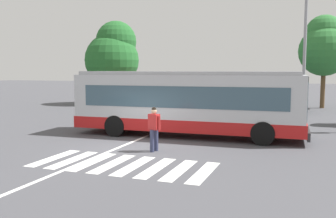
# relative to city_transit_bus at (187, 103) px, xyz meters

# --- Properties ---
(ground_plane) EXTENTS (160.00, 160.00, 0.00)m
(ground_plane) POSITION_rel_city_transit_bus_xyz_m (-1.34, -3.56, -1.59)
(ground_plane) COLOR #47474C
(city_transit_bus) EXTENTS (10.88, 2.94, 3.06)m
(city_transit_bus) POSITION_rel_city_transit_bus_xyz_m (0.00, 0.00, 0.00)
(city_transit_bus) COLOR black
(city_transit_bus) RESTS_ON ground_plane
(pedestrian_crossing_street) EXTENTS (0.56, 0.42, 1.72)m
(pedestrian_crossing_street) POSITION_rel_city_transit_bus_xyz_m (-0.17, -3.71, -0.62)
(pedestrian_crossing_street) COLOR #333856
(pedestrian_crossing_street) RESTS_ON ground_plane
(parked_car_red) EXTENTS (1.90, 4.51, 1.35)m
(parked_car_red) POSITION_rel_city_transit_bus_xyz_m (-9.23, 12.97, -0.82)
(parked_car_red) COLOR black
(parked_car_red) RESTS_ON ground_plane
(parked_car_silver) EXTENTS (2.02, 4.57, 1.35)m
(parked_car_silver) POSITION_rel_city_transit_bus_xyz_m (-6.45, 12.95, -0.82)
(parked_car_silver) COLOR black
(parked_car_silver) RESTS_ON ground_plane
(parked_car_white) EXTENTS (1.96, 4.54, 1.35)m
(parked_car_white) POSITION_rel_city_transit_bus_xyz_m (-4.02, 12.60, -0.82)
(parked_car_white) COLOR black
(parked_car_white) RESTS_ON ground_plane
(parked_car_teal) EXTENTS (1.89, 4.51, 1.35)m
(parked_car_teal) POSITION_rel_city_transit_bus_xyz_m (-1.29, 12.60, -0.82)
(parked_car_teal) COLOR black
(parked_car_teal) RESTS_ON ground_plane
(parked_car_blue) EXTENTS (1.99, 4.56, 1.35)m
(parked_car_blue) POSITION_rel_city_transit_bus_xyz_m (1.51, 12.61, -0.82)
(parked_car_blue) COLOR black
(parked_car_blue) RESTS_ON ground_plane
(parked_car_black) EXTENTS (1.96, 4.54, 1.35)m
(parked_car_black) POSITION_rel_city_transit_bus_xyz_m (4.22, 12.87, -0.82)
(parked_car_black) COLOR black
(parked_car_black) RESTS_ON ground_plane
(twin_arm_street_lamp) EXTENTS (5.17, 0.32, 9.32)m
(twin_arm_street_lamp) POSITION_rel_city_transit_bus_xyz_m (5.07, 9.04, 4.17)
(twin_arm_street_lamp) COLOR #939399
(twin_arm_street_lamp) RESTS_ON ground_plane
(background_tree_left) EXTENTS (4.95, 4.95, 7.62)m
(background_tree_left) POSITION_rel_city_transit_bus_xyz_m (-11.52, 14.06, 2.95)
(background_tree_left) COLOR brown
(background_tree_left) RESTS_ON ground_plane
(background_tree_right) EXTENTS (4.07, 4.07, 7.63)m
(background_tree_right) POSITION_rel_city_transit_bus_xyz_m (6.52, 16.59, 3.50)
(background_tree_right) COLOR brown
(background_tree_right) RESTS_ON ground_plane
(crosswalk_painted_stripes) EXTENTS (5.95, 2.65, 0.01)m
(crosswalk_painted_stripes) POSITION_rel_city_transit_bus_xyz_m (-0.36, -5.96, -1.58)
(crosswalk_painted_stripes) COLOR silver
(crosswalk_painted_stripes) RESTS_ON ground_plane
(lane_center_line) EXTENTS (0.16, 24.00, 0.01)m
(lane_center_line) POSITION_rel_city_transit_bus_xyz_m (-1.79, -1.56, -1.58)
(lane_center_line) COLOR silver
(lane_center_line) RESTS_ON ground_plane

